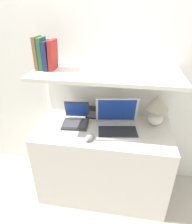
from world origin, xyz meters
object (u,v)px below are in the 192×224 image
table_lamp (157,107)px  laptop_large (117,124)px  book_navy (48,55)px  book_brown (38,53)px  book_red (53,55)px  book_green (42,54)px  laptop_small (76,119)px  router_box (93,112)px  computer_mouse (89,138)px

table_lamp → laptop_large: (-0.34, -0.15, -0.12)m
table_lamp → book_navy: 1.03m
book_brown → book_red: book_brown is taller
table_lamp → book_green: bearing=-175.0°
laptop_small → router_box: 0.20m
laptop_large → router_box: laptop_large is taller
router_box → book_green: 0.71m
router_box → laptop_large: bearing=-37.5°
table_lamp → laptop_small: size_ratio=1.19×
computer_mouse → book_green: book_green is taller
table_lamp → book_green: size_ratio=1.21×
book_green → book_navy: size_ratio=1.11×
laptop_small → computer_mouse: laptop_small is taller
book_navy → book_red: book_red is taller
computer_mouse → book_red: (-0.34, 0.25, 0.60)m
router_box → book_brown: size_ratio=0.51×
book_red → book_green: bearing=180.0°
laptop_small → book_red: 0.60m
laptop_large → book_green: book_green is taller
table_lamp → book_brown: bearing=-175.2°
book_red → laptop_large: bearing=-6.4°
table_lamp → book_navy: (-0.93, -0.09, 0.43)m
laptop_small → book_navy: book_navy is taller
table_lamp → book_red: size_ratio=1.28×
laptop_large → book_brown: book_brown is taller
laptop_large → book_green: size_ratio=1.65×
laptop_small → book_red: book_red is taller
table_lamp → book_red: bearing=-174.5°
laptop_small → book_green: (-0.25, 0.01, 0.59)m
laptop_large → book_navy: bearing=174.1°
book_green → book_red: (0.09, 0.00, -0.01)m
laptop_small → router_box: size_ratio=1.94×
router_box → book_brown: bearing=-163.4°
laptop_large → computer_mouse: 0.28m
laptop_small → book_navy: (-0.21, 0.01, 0.57)m
table_lamp → router_box: (-0.58, 0.04, -0.13)m
computer_mouse → book_green: 0.78m
laptop_large → book_brown: (-0.67, 0.06, 0.58)m
laptop_small → book_brown: (-0.29, 0.01, 0.59)m
laptop_small → router_box: (0.14, 0.14, 0.01)m
book_brown → book_green: book_brown is taller
book_brown → book_green: 0.03m
computer_mouse → book_brown: 0.80m
laptop_large → computer_mouse: bearing=-139.1°
table_lamp → router_box: bearing=175.9°
book_brown → table_lamp: bearing=4.8°
computer_mouse → table_lamp: bearing=31.1°
book_navy → laptop_large: bearing=-5.9°
laptop_large → router_box: bearing=142.5°
computer_mouse → book_red: bearing=144.0°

